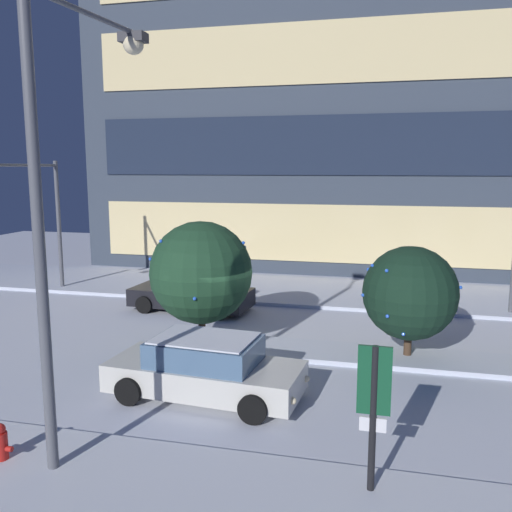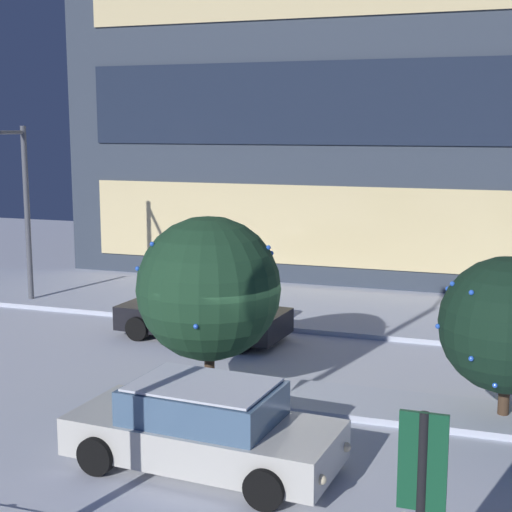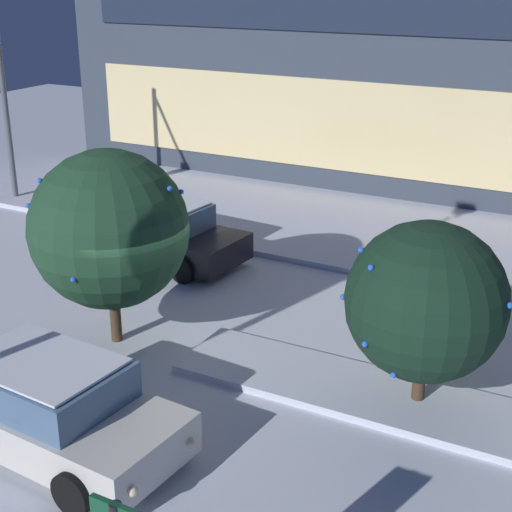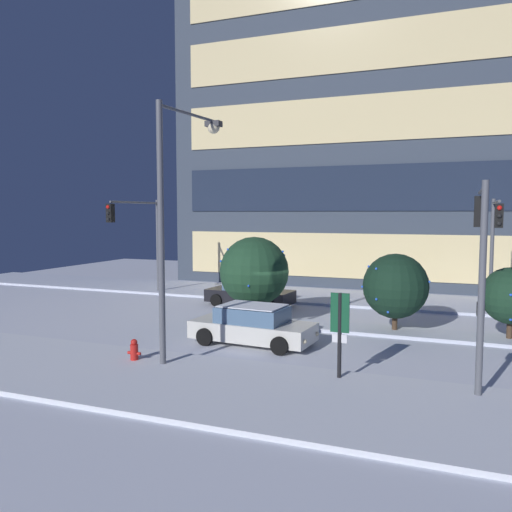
{
  "view_description": "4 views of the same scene",
  "coord_description": "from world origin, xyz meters",
  "px_view_note": "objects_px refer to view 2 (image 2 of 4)",
  "views": [
    {
      "loc": [
        4.75,
        -14.99,
        5.48
      ],
      "look_at": [
        0.49,
        2.44,
        2.55
      ],
      "focal_mm": 38.36,
      "sensor_mm": 36.0,
      "label": 1
    },
    {
      "loc": [
        5.48,
        -14.71,
        5.79
      ],
      "look_at": [
        -0.1,
        1.7,
        2.85
      ],
      "focal_mm": 54.45,
      "sensor_mm": 36.0,
      "label": 2
    },
    {
      "loc": [
        8.34,
        -10.67,
        7.13
      ],
      "look_at": [
        2.11,
        0.97,
        2.05
      ],
      "focal_mm": 53.84,
      "sensor_mm": 36.0,
      "label": 3
    },
    {
      "loc": [
        7.76,
        -21.14,
        4.96
      ],
      "look_at": [
        -0.6,
        0.29,
        3.05
      ],
      "focal_mm": 36.48,
      "sensor_mm": 36.0,
      "label": 4
    }
  ],
  "objects_px": {
    "car_near": "(204,427)",
    "parking_info_sign": "(421,495)",
    "decorated_tree_median": "(209,288)",
    "car_far": "(203,313)",
    "street_lamp_arched": "(8,150)",
    "decorated_tree_left_of_median": "(508,325)"
  },
  "relations": [
    {
      "from": "street_lamp_arched",
      "to": "car_near",
      "type": "bearing_deg",
      "value": -21.26
    },
    {
      "from": "car_near",
      "to": "parking_info_sign",
      "type": "xyz_separation_m",
      "value": [
        4.01,
        -3.2,
        0.96
      ]
    },
    {
      "from": "street_lamp_arched",
      "to": "decorated_tree_left_of_median",
      "type": "distance_m",
      "value": 9.89
    },
    {
      "from": "car_far",
      "to": "decorated_tree_median",
      "type": "xyz_separation_m",
      "value": [
        1.9,
        -4.17,
        1.65
      ]
    },
    {
      "from": "car_near",
      "to": "parking_info_sign",
      "type": "bearing_deg",
      "value": -34.19
    },
    {
      "from": "parking_info_sign",
      "to": "decorated_tree_left_of_median",
      "type": "height_order",
      "value": "decorated_tree_left_of_median"
    },
    {
      "from": "car_far",
      "to": "parking_info_sign",
      "type": "bearing_deg",
      "value": 128.28
    },
    {
      "from": "car_near",
      "to": "car_far",
      "type": "xyz_separation_m",
      "value": [
        -3.16,
        7.54,
        -0.0
      ]
    },
    {
      "from": "car_far",
      "to": "car_near",
      "type": "bearing_deg",
      "value": 117.31
    },
    {
      "from": "car_near",
      "to": "decorated_tree_left_of_median",
      "type": "height_order",
      "value": "decorated_tree_left_of_median"
    },
    {
      "from": "parking_info_sign",
      "to": "decorated_tree_median",
      "type": "height_order",
      "value": "decorated_tree_median"
    },
    {
      "from": "car_far",
      "to": "decorated_tree_left_of_median",
      "type": "height_order",
      "value": "decorated_tree_left_of_median"
    },
    {
      "from": "car_near",
      "to": "car_far",
      "type": "distance_m",
      "value": 8.18
    },
    {
      "from": "street_lamp_arched",
      "to": "parking_info_sign",
      "type": "height_order",
      "value": "street_lamp_arched"
    },
    {
      "from": "car_far",
      "to": "street_lamp_arched",
      "type": "distance_m",
      "value": 11.62
    },
    {
      "from": "parking_info_sign",
      "to": "decorated_tree_left_of_median",
      "type": "relative_size",
      "value": 0.8
    },
    {
      "from": "parking_info_sign",
      "to": "decorated_tree_median",
      "type": "relative_size",
      "value": 0.68
    },
    {
      "from": "car_near",
      "to": "decorated_tree_left_of_median",
      "type": "bearing_deg",
      "value": 43.17
    },
    {
      "from": "car_near",
      "to": "street_lamp_arched",
      "type": "height_order",
      "value": "street_lamp_arched"
    },
    {
      "from": "car_near",
      "to": "decorated_tree_median",
      "type": "xyz_separation_m",
      "value": [
        -1.27,
        3.37,
        1.65
      ]
    },
    {
      "from": "decorated_tree_median",
      "to": "car_far",
      "type": "bearing_deg",
      "value": 114.45
    },
    {
      "from": "street_lamp_arched",
      "to": "decorated_tree_left_of_median",
      "type": "height_order",
      "value": "street_lamp_arched"
    }
  ]
}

